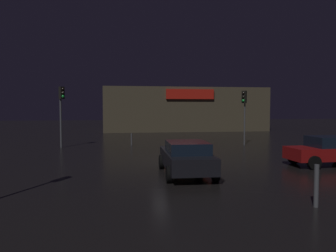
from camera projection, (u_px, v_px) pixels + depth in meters
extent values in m
plane|color=black|center=(176.00, 162.00, 17.18)|extent=(120.00, 120.00, 0.00)
cube|color=brown|center=(182.00, 109.00, 42.78)|extent=(20.19, 9.88, 5.38)
cube|color=red|center=(190.00, 94.00, 37.65)|extent=(5.71, 0.24, 1.16)
cylinder|color=#595B60|center=(245.00, 118.00, 24.72)|extent=(0.10, 0.10, 4.18)
cube|color=black|center=(244.00, 97.00, 24.50)|extent=(0.41, 0.41, 0.94)
sphere|color=black|center=(243.00, 93.00, 24.35)|extent=(0.20, 0.20, 0.20)
sphere|color=black|center=(243.00, 97.00, 24.37)|extent=(0.20, 0.20, 0.20)
sphere|color=#19D13F|center=(243.00, 101.00, 24.39)|extent=(0.20, 0.20, 0.20)
cylinder|color=#595B60|center=(61.00, 117.00, 23.11)|extent=(0.14, 0.14, 4.39)
cube|color=black|center=(62.00, 93.00, 22.92)|extent=(0.41, 0.41, 0.87)
sphere|color=black|center=(63.00, 89.00, 22.81)|extent=(0.20, 0.20, 0.20)
sphere|color=black|center=(63.00, 93.00, 22.82)|extent=(0.20, 0.20, 0.20)
sphere|color=#19D13F|center=(63.00, 96.00, 22.84)|extent=(0.20, 0.20, 0.20)
cube|color=#A51414|center=(327.00, 153.00, 15.94)|extent=(3.97, 1.77, 0.61)
cube|color=black|center=(329.00, 142.00, 15.92)|extent=(1.83, 1.54, 0.53)
cylinder|color=black|center=(294.00, 157.00, 16.55)|extent=(0.66, 0.24, 0.65)
cylinder|color=black|center=(314.00, 163.00, 14.91)|extent=(0.66, 0.24, 0.65)
cube|color=black|center=(186.00, 159.00, 13.81)|extent=(1.94, 4.40, 0.66)
cube|color=black|center=(187.00, 147.00, 13.49)|extent=(1.70, 2.20, 0.47)
cylinder|color=black|center=(162.00, 162.00, 15.14)|extent=(0.24, 0.66, 0.65)
cylinder|color=black|center=(199.00, 161.00, 15.37)|extent=(0.24, 0.66, 0.65)
cylinder|color=black|center=(169.00, 174.00, 12.29)|extent=(0.24, 0.66, 0.65)
cylinder|color=black|center=(215.00, 173.00, 12.52)|extent=(0.24, 0.66, 0.65)
cylinder|color=#595B60|center=(131.00, 139.00, 24.63)|extent=(0.11, 0.11, 0.93)
cylinder|color=#595B60|center=(316.00, 186.00, 9.26)|extent=(0.14, 0.14, 1.24)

